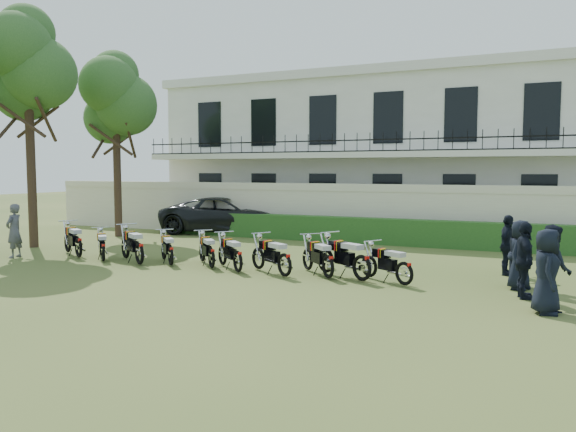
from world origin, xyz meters
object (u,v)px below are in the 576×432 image
at_px(motorcycle_4, 212,253).
at_px(motorcycle_9, 404,268).
at_px(officer_2, 524,260).
at_px(tree_west_near, 116,98).
at_px(motorcycle_7, 328,261).
at_px(motorcycle_0, 78,242).
at_px(officer_0, 547,271).
at_px(motorcycle_1, 103,248).
at_px(motorcycle_2, 139,248).
at_px(motorcycle_6, 285,259).
at_px(officer_4, 521,254).
at_px(officer_5, 507,245).
at_px(tree_west_mid, 28,65).
at_px(motorcycle_3, 171,251).
at_px(officer_3, 520,255).
at_px(motorcycle_8, 362,261).
at_px(inspector, 14,231).
at_px(motorcycle_5, 238,256).
at_px(officer_1, 552,268).
at_px(suv, 227,215).

xyz_separation_m(motorcycle_4, motorcycle_9, (5.63, -0.06, -0.00)).
bearing_deg(officer_2, motorcycle_9, 72.20).
bearing_deg(tree_west_near, motorcycle_7, -24.19).
distance_m(motorcycle_0, officer_0, 13.87).
bearing_deg(motorcycle_1, motorcycle_2, -47.41).
relative_size(motorcycle_4, motorcycle_6, 0.79).
relative_size(motorcycle_7, officer_4, 0.93).
relative_size(motorcycle_6, officer_5, 1.06).
xyz_separation_m(officer_2, officer_4, (-0.13, 1.55, -0.06)).
distance_m(tree_west_mid, motorcycle_7, 13.62).
height_order(motorcycle_3, motorcycle_4, motorcycle_4).
bearing_deg(motorcycle_1, officer_3, -41.11).
distance_m(motorcycle_7, officer_4, 4.80).
height_order(motorcycle_1, motorcycle_2, motorcycle_2).
xyz_separation_m(motorcycle_8, inspector, (-11.54, -0.87, 0.35)).
xyz_separation_m(motorcycle_7, officer_4, (4.61, 1.30, 0.30)).
bearing_deg(motorcycle_2, officer_3, -50.87).
height_order(motorcycle_5, officer_1, officer_1).
distance_m(inspector, officer_4, 15.39).
bearing_deg(motorcycle_1, motorcycle_0, 122.51).
relative_size(officer_1, officer_4, 1.11).
bearing_deg(motorcycle_7, motorcycle_0, 134.50).
relative_size(motorcycle_1, motorcycle_6, 0.78).
distance_m(motorcycle_2, officer_5, 10.55).
relative_size(motorcycle_8, officer_1, 1.07).
distance_m(motorcycle_5, officer_2, 7.35).
relative_size(officer_3, officer_5, 1.01).
xyz_separation_m(motorcycle_0, officer_4, (13.21, 1.39, 0.28)).
bearing_deg(tree_west_mid, motorcycle_2, -14.20).
bearing_deg(tree_west_mid, motorcycle_6, -7.58).
bearing_deg(motorcycle_6, officer_5, -30.81).
bearing_deg(suv, motorcycle_3, -172.83).
bearing_deg(suv, inspector, 150.83).
height_order(motorcycle_6, motorcycle_7, motorcycle_6).
bearing_deg(motorcycle_9, officer_4, -32.15).
bearing_deg(motorcycle_6, officer_4, -43.68).
distance_m(motorcycle_0, officer_2, 13.35).
distance_m(tree_west_near, officer_3, 17.52).
bearing_deg(suv, motorcycle_6, -153.86).
relative_size(motorcycle_1, motorcycle_8, 0.71).
bearing_deg(officer_5, motorcycle_2, 116.97).
bearing_deg(officer_0, motorcycle_6, 74.60).
relative_size(motorcycle_9, officer_4, 1.03).
bearing_deg(motorcycle_9, motorcycle_1, 122.65).
bearing_deg(motorcycle_2, officer_5, -40.78).
distance_m(motorcycle_1, motorcycle_2, 1.44).
height_order(suv, inspector, inspector).
xyz_separation_m(motorcycle_3, officer_5, (9.18, 2.68, 0.37)).
xyz_separation_m(motorcycle_4, inspector, (-7.02, -0.87, 0.42)).
height_order(motorcycle_2, motorcycle_6, motorcycle_2).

